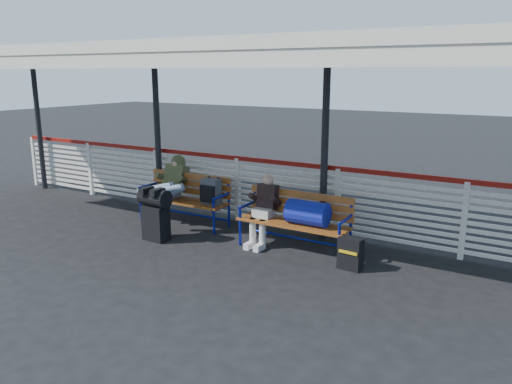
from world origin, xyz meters
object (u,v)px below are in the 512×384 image
Objects in this scene: bench_right at (303,214)px; suitcase_side at (350,254)px; luggage_stack at (155,212)px; traveler_man at (166,188)px; bench_left at (193,193)px; companion_person at (264,209)px.

bench_right is 1.03m from suitcase_side.
luggage_stack is 0.54× the size of traveler_man.
bench_left is 2.36m from bench_right.
luggage_stack is 3.29m from suitcase_side.
luggage_stack is 1.82m from companion_person.
bench_left is at bearing 45.23° from traveler_man.
companion_person is at bearing 179.96° from bench_right.
bench_left reaches higher than luggage_stack.
traveler_man is (-0.35, 0.69, 0.24)m from luggage_stack.
suitcase_side is at bearing 10.98° from luggage_stack.
suitcase_side is (3.25, -0.58, -0.36)m from bench_left.
companion_person reaches higher than suitcase_side.
bench_left is 3.84× the size of suitcase_side.
luggage_stack is at bearing -162.26° from bench_right.
suitcase_side is at bearing -10.10° from bench_left.
suitcase_side is at bearing -10.54° from companion_person.
bench_left is (-0.00, 1.03, 0.11)m from luggage_stack.
luggage_stack is 1.04m from bench_left.
luggage_stack is at bearing -166.61° from suitcase_side.
traveler_man reaches higher than luggage_stack.
companion_person is at bearing 27.50° from luggage_stack.
bench_right reaches higher than luggage_stack.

